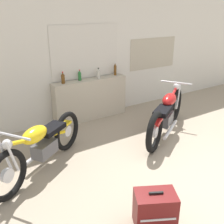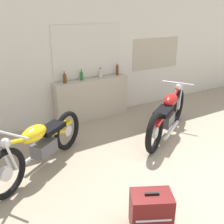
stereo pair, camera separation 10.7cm
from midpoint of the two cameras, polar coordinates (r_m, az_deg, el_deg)
name	(u,v)px [view 2 (the right image)]	position (r m, az deg, el deg)	size (l,w,h in m)	color
wall_back	(110,52)	(5.95, 0.06, 13.00)	(10.00, 0.07, 2.80)	silver
sill_counter	(92,99)	(5.76, -3.80, 2.85)	(1.67, 0.28, 0.89)	#B7AD99
bottle_leftmost	(65,78)	(5.37, -9.71, 7.32)	(0.07, 0.07, 0.24)	#5B3814
bottle_left_center	(81,75)	(5.55, -6.11, 7.91)	(0.07, 0.07, 0.23)	#23662D
bottle_center	(100,74)	(5.69, -2.02, 8.35)	(0.08, 0.08, 0.23)	#B7B2A8
bottle_right_center	(117,69)	(5.95, 1.68, 9.24)	(0.06, 0.06, 0.29)	#5B3814
motorcycle_red	(168,114)	(5.10, 12.66, -0.40)	(1.95, 1.25, 0.90)	black
motorcycle_yellow	(40,144)	(4.05, -14.57, -6.81)	(1.76, 1.23, 0.86)	black
hard_case_darkred	(151,210)	(3.14, 9.49, -20.39)	(0.54, 0.47, 0.46)	maroon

